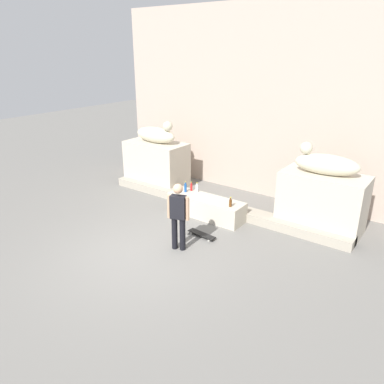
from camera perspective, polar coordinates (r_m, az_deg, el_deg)
The scene contains 14 objects.
ground_plane at distance 8.86m, azimuth -8.02°, elevation -9.75°, with size 40.00×40.00×0.00m, color slate.
facade_wall at distance 12.26m, azimuth 9.95°, elevation 13.45°, with size 10.07×0.60×5.86m, color #BDA999.
pedestal_left at distance 12.97m, azimuth -5.49°, elevation 4.30°, with size 2.14×1.13×1.54m, color beige.
pedestal_right at distance 10.28m, azimuth 19.32°, elevation -1.47°, with size 2.14×1.13×1.54m, color beige.
statue_reclining_left at distance 12.68m, azimuth -5.53°, elevation 8.82°, with size 1.60×0.56×0.78m.
statue_reclining_right at distance 9.95m, azimuth 19.84°, elevation 4.16°, with size 1.66×0.75×0.78m.
ledge_block at distance 10.62m, azimuth 2.18°, elevation -2.32°, with size 2.29×0.70×0.57m, color beige.
skater at distance 8.66m, azimuth -2.12°, elevation -3.41°, with size 0.52×0.31×1.67m.
skateboard at distance 9.59m, azimuth 1.51°, elevation -6.52°, with size 0.82×0.28×0.08m.
bottle_clear at distance 10.87m, azimuth 0.77°, elevation 0.59°, with size 0.08×0.08×0.29m.
bottle_blue at distance 10.89m, azimuth -1.02°, elevation 0.68°, with size 0.08×0.08×0.32m.
bottle_red at distance 10.98m, azimuth -0.10°, elevation 0.76°, with size 0.06×0.06×0.28m.
bottle_brown at distance 9.94m, azimuth 5.94°, elevation -1.66°, with size 0.08×0.08×0.27m.
stair_step at distance 11.12m, azimuth 3.81°, elevation -2.13°, with size 7.89×0.50×0.26m, color #A9A08F.
Camera 1 is at (5.43, -5.33, 4.54)m, focal length 34.66 mm.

